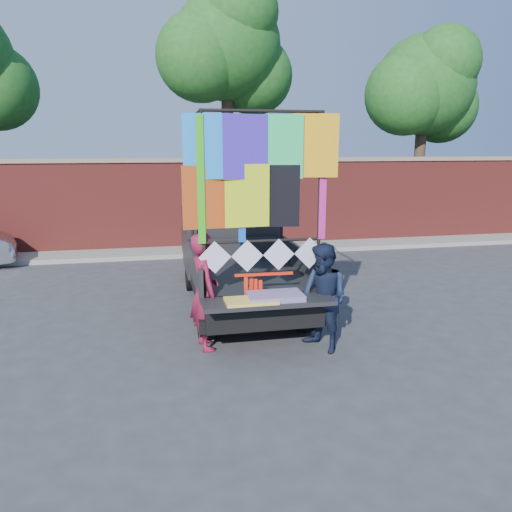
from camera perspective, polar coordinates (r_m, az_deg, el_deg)
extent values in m
plane|color=#38383A|center=(8.07, -1.39, -8.88)|extent=(90.00, 90.00, 0.00)
cube|color=maroon|center=(14.56, -6.38, 5.74)|extent=(30.00, 0.35, 2.50)
cube|color=#86715E|center=(14.47, -6.50, 10.86)|extent=(30.00, 0.45, 0.12)
cube|color=gray|center=(14.06, -5.99, 0.60)|extent=(30.00, 1.20, 0.12)
cylinder|color=#38281C|center=(15.77, -3.24, 11.70)|extent=(0.36, 0.36, 5.46)
sphere|color=#18541B|center=(16.04, -3.38, 22.92)|extent=(3.20, 3.20, 3.20)
sphere|color=#18541B|center=(16.46, -0.26, 19.92)|extent=(2.40, 2.40, 2.40)
sphere|color=#18541B|center=(15.58, -6.33, 21.72)|extent=(2.60, 2.60, 2.60)
sphere|color=#18541B|center=(15.67, -1.86, 26.10)|extent=(2.20, 2.20, 2.20)
cylinder|color=#38281C|center=(17.94, 18.11, 9.75)|extent=(0.36, 0.36, 4.55)
sphere|color=#18541B|center=(18.03, 18.69, 18.02)|extent=(3.20, 3.20, 3.20)
sphere|color=#18541B|center=(18.77, 20.38, 15.66)|extent=(2.40, 2.40, 2.40)
sphere|color=#18541B|center=(17.35, 16.74, 17.30)|extent=(2.60, 2.60, 2.60)
sphere|color=#18541B|center=(17.75, 20.76, 20.09)|extent=(2.20, 2.20, 2.20)
cylinder|color=black|center=(10.46, -7.39, -2.04)|extent=(0.22, 0.67, 0.67)
cylinder|color=black|center=(7.82, -5.82, -7.02)|extent=(0.22, 0.67, 0.67)
cylinder|color=black|center=(10.68, 1.16, -1.62)|extent=(0.22, 0.67, 0.67)
cylinder|color=black|center=(8.13, 5.49, -6.26)|extent=(0.22, 0.67, 0.67)
cube|color=black|center=(9.13, -1.73, -2.95)|extent=(1.74, 4.29, 0.31)
cube|color=black|center=(8.33, -0.83, -2.43)|extent=(1.84, 2.35, 0.10)
cube|color=black|center=(8.16, -7.05, -1.22)|extent=(0.06, 2.35, 0.46)
cube|color=black|center=(8.48, 5.13, -0.64)|extent=(0.06, 2.35, 0.46)
cube|color=black|center=(9.38, -2.16, 0.67)|extent=(1.84, 0.06, 0.46)
cube|color=black|center=(10.33, -3.08, 2.05)|extent=(1.84, 1.63, 1.28)
cube|color=#8C9EAD|center=(9.82, -2.70, 3.92)|extent=(1.63, 0.06, 0.56)
cube|color=#8C9EAD|center=(11.05, -3.69, 3.80)|extent=(1.63, 0.10, 0.71)
cube|color=black|center=(11.47, -3.91, 1.79)|extent=(1.79, 0.92, 0.56)
cube|color=black|center=(6.98, 1.39, -5.23)|extent=(1.84, 0.56, 0.06)
cube|color=black|center=(7.32, 0.95, -7.57)|extent=(1.89, 0.15, 0.18)
cylinder|color=black|center=(6.91, -6.04, 5.64)|extent=(0.05, 0.05, 2.55)
cylinder|color=black|center=(9.04, -7.42, 7.20)|extent=(0.05, 0.05, 2.55)
cylinder|color=black|center=(7.27, 7.28, 5.94)|extent=(0.05, 0.05, 2.55)
cylinder|color=black|center=(9.32, 2.99, 7.44)|extent=(0.05, 0.05, 2.55)
cylinder|color=black|center=(7.01, 0.82, 16.25)|extent=(1.74, 0.04, 0.04)
cylinder|color=black|center=(9.12, -2.20, 15.37)|extent=(1.74, 0.04, 0.04)
cylinder|color=black|center=(7.95, -7.06, 15.71)|extent=(0.04, 2.20, 0.04)
cylinder|color=black|center=(8.26, 5.04, 15.63)|extent=(0.04, 2.20, 0.04)
cylinder|color=black|center=(7.12, 0.77, 1.75)|extent=(1.74, 0.04, 0.04)
cube|color=#1C87FD|center=(6.85, -5.57, 12.43)|extent=(0.63, 0.02, 0.87)
cube|color=#4327C6|center=(6.89, -1.21, 12.49)|extent=(0.63, 0.02, 0.87)
cube|color=#25D36B|center=(7.04, 2.92, 12.47)|extent=(0.63, 0.02, 0.87)
cube|color=#EFA214|center=(7.14, 7.07, 12.40)|extent=(0.63, 0.02, 0.87)
cube|color=#BE4616|center=(6.89, -5.46, 6.90)|extent=(0.63, 0.02, 0.87)
cube|color=#D5EC18|center=(6.92, -1.18, 6.98)|extent=(0.63, 0.02, 0.87)
cube|color=black|center=(7.07, 2.86, 7.09)|extent=(0.63, 0.02, 0.87)
cube|color=green|center=(6.84, -6.33, 8.56)|extent=(0.10, 0.01, 1.74)
cube|color=#CA2188|center=(7.21, 7.69, 8.73)|extent=(0.10, 0.01, 1.74)
cube|color=blue|center=(6.91, -1.64, 8.67)|extent=(0.10, 0.01, 1.74)
cube|color=silver|center=(7.02, -4.72, -0.15)|extent=(0.46, 0.01, 0.46)
cube|color=silver|center=(7.09, -1.01, 0.01)|extent=(0.46, 0.01, 0.46)
cube|color=silver|center=(7.19, 2.62, 0.17)|extent=(0.46, 0.01, 0.46)
cube|color=silver|center=(7.31, 6.14, 0.33)|extent=(0.46, 0.01, 0.46)
cube|color=#CE2D64|center=(6.98, 2.21, -4.62)|extent=(0.77, 0.46, 0.08)
cube|color=#F4C94D|center=(6.85, -0.57, -5.13)|extent=(0.71, 0.41, 0.04)
imported|color=maroon|center=(7.32, -5.90, -4.04)|extent=(0.51, 0.69, 1.74)
imported|color=#161F38|center=(7.28, 7.75, -4.79)|extent=(0.87, 0.95, 1.58)
cube|color=red|center=(7.16, 0.91, -2.09)|extent=(0.85, 0.07, 0.04)
cube|color=red|center=(7.16, -1.16, -4.32)|extent=(0.05, 0.02, 0.49)
cube|color=red|center=(7.18, -0.60, -4.44)|extent=(0.05, 0.02, 0.49)
cube|color=red|center=(7.20, -0.04, -4.56)|extent=(0.05, 0.02, 0.49)
cube|color=red|center=(7.22, 0.52, -4.68)|extent=(0.05, 0.02, 0.49)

